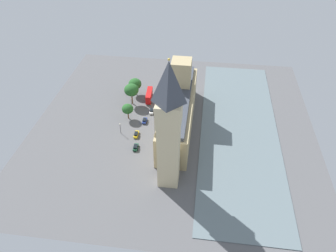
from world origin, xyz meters
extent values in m
plane|color=#565659|center=(0.00, 0.00, 0.00)|extent=(126.46, 126.46, 0.00)
cube|color=slate|center=(-29.75, 0.00, 0.12)|extent=(34.00, 113.82, 0.25)
cube|color=tan|center=(-2.00, 0.00, 7.07)|extent=(12.82, 56.46, 14.13)
cube|color=tan|center=(-2.00, -10.16, 13.72)|extent=(8.65, 8.65, 27.45)
cube|color=#383D47|center=(-2.00, 0.00, 14.93)|extent=(9.74, 54.21, 1.60)
cone|color=tan|center=(4.01, -25.41, 15.26)|extent=(1.20, 1.20, 2.26)
cone|color=tan|center=(4.01, -16.94, 15.58)|extent=(1.20, 1.20, 2.89)
cone|color=tan|center=(4.01, -8.47, 15.49)|extent=(1.20, 1.20, 2.71)
cone|color=tan|center=(4.01, 0.00, 15.28)|extent=(1.20, 1.20, 2.30)
cone|color=tan|center=(4.01, 8.47, 15.65)|extent=(1.20, 1.20, 3.02)
cone|color=tan|center=(4.01, 16.94, 15.30)|extent=(1.20, 1.20, 2.34)
cone|color=tan|center=(4.01, 25.41, 15.46)|extent=(1.20, 1.20, 2.64)
cube|color=#CCBA8E|center=(-2.16, 33.73, 13.64)|extent=(7.38, 7.38, 27.29)
cube|color=#CCBA8E|center=(-2.16, 33.73, 31.63)|extent=(8.12, 8.12, 8.68)
cylinder|color=silver|center=(2.05, 33.73, 31.63)|extent=(0.25, 5.61, 5.61)
torus|color=black|center=(2.05, 33.73, 31.63)|extent=(0.24, 5.85, 5.85)
cylinder|color=silver|center=(-2.16, 29.52, 31.63)|extent=(5.61, 0.25, 5.61)
torus|color=black|center=(-2.16, 29.52, 31.63)|extent=(5.85, 0.24, 5.85)
pyramid|color=#383D47|center=(-2.16, 33.73, 42.99)|extent=(8.12, 8.12, 14.05)
sphere|color=gold|center=(-2.16, 33.73, 50.42)|extent=(0.80, 0.80, 0.80)
cube|color=red|center=(14.59, -18.51, 2.65)|extent=(3.14, 10.63, 4.20)
cube|color=black|center=(14.59, -18.51, 2.73)|extent=(3.18, 10.24, 0.70)
cylinder|color=black|center=(15.96, -22.11, 0.55)|extent=(0.42, 1.12, 1.10)
cylinder|color=black|center=(13.67, -22.25, 0.55)|extent=(0.42, 1.12, 1.10)
cylinder|color=black|center=(15.51, -14.77, 0.55)|extent=(0.42, 1.12, 1.10)
cylinder|color=black|center=(13.22, -14.91, 0.55)|extent=(0.42, 1.12, 1.10)
cube|color=silver|center=(11.63, -7.87, 0.72)|extent=(2.16, 4.42, 0.75)
cube|color=black|center=(11.64, -8.08, 1.42)|extent=(1.73, 2.51, 0.65)
cylinder|color=black|center=(10.68, -6.56, 0.34)|extent=(0.30, 0.70, 0.68)
cylinder|color=black|center=(12.37, -6.44, 0.34)|extent=(0.30, 0.70, 0.68)
cylinder|color=black|center=(10.88, -9.30, 0.34)|extent=(0.30, 0.70, 0.68)
cylinder|color=black|center=(12.57, -9.18, 0.34)|extent=(0.30, 0.70, 0.68)
cube|color=navy|center=(13.50, -0.16, 0.72)|extent=(1.82, 4.08, 0.75)
cube|color=black|center=(13.50, 0.04, 1.42)|extent=(1.51, 2.29, 0.65)
cylinder|color=black|center=(14.29, -1.47, 0.34)|extent=(0.26, 0.68, 0.68)
cylinder|color=black|center=(12.68, -1.45, 0.34)|extent=(0.26, 0.68, 0.68)
cylinder|color=black|center=(14.32, 1.13, 0.34)|extent=(0.26, 0.68, 0.68)
cylinder|color=black|center=(12.71, 1.15, 0.34)|extent=(0.26, 0.68, 0.68)
cube|color=gold|center=(15.32, 9.99, 0.72)|extent=(1.78, 4.54, 0.75)
cube|color=black|center=(15.31, 10.22, 1.42)|extent=(1.48, 2.55, 0.65)
cylinder|color=black|center=(16.12, 8.55, 0.34)|extent=(0.26, 0.68, 0.68)
cylinder|color=black|center=(14.55, 8.54, 0.34)|extent=(0.26, 0.68, 0.68)
cylinder|color=black|center=(16.08, 11.44, 0.34)|extent=(0.26, 0.68, 0.68)
cylinder|color=black|center=(14.51, 11.43, 0.34)|extent=(0.26, 0.68, 0.68)
cube|color=#19472D|center=(13.83, 18.18, 0.72)|extent=(1.92, 4.20, 0.75)
cube|color=black|center=(13.83, 18.39, 1.42)|extent=(1.59, 2.36, 0.65)
cylinder|color=black|center=(14.70, 16.87, 0.34)|extent=(0.26, 0.69, 0.68)
cylinder|color=black|center=(13.02, 16.83, 0.34)|extent=(0.26, 0.69, 0.68)
cylinder|color=black|center=(14.64, 19.53, 0.34)|extent=(0.26, 0.69, 0.68)
cylinder|color=black|center=(12.96, 19.50, 0.34)|extent=(0.26, 0.69, 0.68)
cylinder|color=gray|center=(7.35, -0.08, 0.70)|extent=(0.51, 0.51, 1.40)
sphere|color=#8C6647|center=(7.35, -0.08, 1.53)|extent=(0.27, 0.27, 0.27)
cube|color=gray|center=(7.64, -0.05, 0.77)|extent=(0.13, 0.33, 0.25)
cylinder|color=black|center=(6.60, 5.62, 0.71)|extent=(0.67, 0.67, 1.42)
sphere|color=tan|center=(6.60, 5.62, 1.55)|extent=(0.27, 0.27, 0.27)
cube|color=navy|center=(6.40, 5.84, 0.78)|extent=(0.31, 0.29, 0.25)
cylinder|color=brown|center=(22.52, -22.55, 1.87)|extent=(0.56, 0.56, 3.73)
ellipsoid|color=#235623|center=(22.52, -22.55, 6.21)|extent=(6.60, 6.60, 5.61)
cylinder|color=brown|center=(22.31, -13.91, 2.73)|extent=(0.56, 0.56, 5.45)
ellipsoid|color=#235623|center=(22.31, -13.91, 8.10)|extent=(7.04, 7.04, 5.99)
cylinder|color=brown|center=(21.61, -1.86, 1.75)|extent=(0.56, 0.56, 3.50)
ellipsoid|color=#235623|center=(21.61, -1.86, 5.51)|extent=(5.34, 5.34, 4.54)
cylinder|color=black|center=(22.47, 9.27, 2.51)|extent=(0.18, 0.18, 5.02)
sphere|color=#F2EAC6|center=(22.47, 9.27, 5.30)|extent=(0.56, 0.56, 0.56)
cylinder|color=black|center=(21.85, -10.04, 2.64)|extent=(0.18, 0.18, 5.28)
sphere|color=#F2EAC6|center=(21.85, -10.04, 5.56)|extent=(0.56, 0.56, 0.56)
camera|label=1|loc=(-12.56, 114.32, 92.32)|focal=34.28mm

